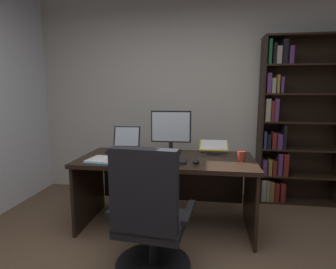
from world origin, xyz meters
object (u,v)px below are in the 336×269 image
bookshelf (290,125)px  keyboard (164,161)px  office_chair (149,223)px  computer_mouse (196,161)px  open_binder (109,160)px  coffee_mug (241,156)px  reading_stand_with_book (214,147)px  pen (144,156)px  monitor (171,132)px  notepad (142,157)px  desk (167,174)px  laptop (124,145)px

bookshelf → keyboard: (-1.42, -1.07, -0.24)m
office_chair → computer_mouse: (0.31, 0.62, 0.33)m
open_binder → coffee_mug: coffee_mug is taller
office_chair → keyboard: office_chair is taller
reading_stand_with_book → pen: (-0.71, -0.35, -0.05)m
reading_stand_with_book → pen: bearing=-153.8°
keyboard → coffee_mug: coffee_mug is taller
office_chair → monitor: (0.01, 1.08, 0.54)m
bookshelf → computer_mouse: 1.56m
reading_stand_with_book → pen: 0.79m
notepad → coffee_mug: coffee_mug is taller
pen → coffee_mug: 0.97m
desk → pen: 0.32m
monitor → bookshelf: bearing=23.3°
coffee_mug → pen: bearing=179.7°
office_chair → coffee_mug: size_ratio=10.48×
desk → monitor: size_ratio=3.83×
office_chair → computer_mouse: bearing=68.6°
keyboard → pen: bearing=146.0°
laptop → reading_stand_with_book: 1.02m
pen → notepad: bearing=180.0°
computer_mouse → coffee_mug: size_ratio=1.07×
bookshelf → pen: (-1.65, -0.91, -0.24)m
reading_stand_with_book → notepad: size_ratio=1.48×
computer_mouse → office_chair: bearing=-116.7°
reading_stand_with_book → monitor: bearing=-173.6°
open_binder → desk: bearing=37.0°
desk → notepad: (-0.25, -0.10, 0.20)m
reading_stand_with_book → keyboard: bearing=-132.9°
office_chair → reading_stand_with_book: size_ratio=3.27×
notepad → coffee_mug: 0.99m
keyboard → reading_stand_with_book: bearing=47.1°
notepad → laptop: bearing=133.1°
bookshelf → pen: size_ratio=14.79×
office_chair → reading_stand_with_book: office_chair is taller
monitor → open_binder: bearing=-136.6°
notepad → pen: 0.02m
laptop → notepad: laptop is taller
monitor → notepad: size_ratio=2.19×
desk → keyboard: (0.01, -0.26, 0.21)m
desk → office_chair: bearing=-90.3°
bookshelf → coffee_mug: size_ratio=21.29×
office_chair → open_binder: office_chair is taller
open_binder → pen: 0.37m
laptop → pen: (0.31, -0.31, -0.04)m
notepad → bookshelf: bearing=28.4°
bookshelf → computer_mouse: (-1.12, -1.07, -0.23)m
monitor → open_binder: monitor is taller
keyboard → notepad: keyboard is taller
desk → monitor: 0.47m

